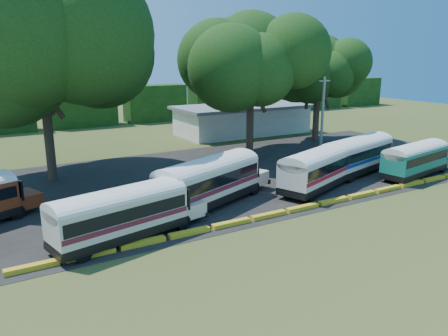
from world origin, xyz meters
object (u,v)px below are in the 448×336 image
bus_cream_west (123,211)px  bus_teal (416,158)px  bus_white_red (319,166)px  tree_west (38,35)px

bus_cream_west → bus_teal: 27.37m
bus_white_red → bus_teal: 10.34m
bus_cream_west → tree_west: size_ratio=0.58×
bus_cream_west → tree_west: bearing=82.5°
bus_white_red → tree_west: (-18.49, 14.05, 10.46)m
bus_teal → tree_west: 34.34m
bus_teal → tree_west: size_ratio=0.55×
bus_white_red → bus_cream_west: bearing=166.2°
bus_white_red → bus_teal: bus_white_red is taller
bus_cream_west → bus_white_red: 17.26m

